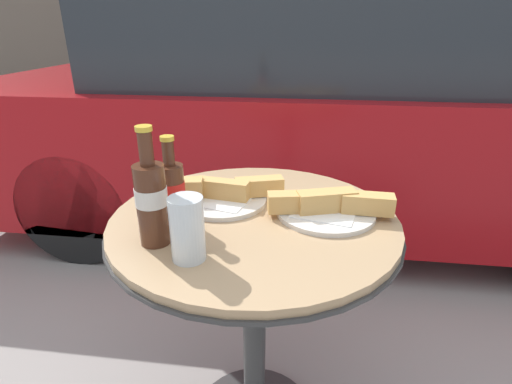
# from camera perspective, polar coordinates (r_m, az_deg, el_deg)

# --- Properties ---
(bistro_table) EXTENTS (0.73, 0.73, 0.74)m
(bistro_table) POSITION_cam_1_polar(r_m,az_deg,el_deg) (1.08, -0.25, -11.19)
(bistro_table) COLOR #333333
(bistro_table) RESTS_ON ground_plane
(cola_bottle_left) EXTENTS (0.07, 0.07, 0.26)m
(cola_bottle_left) POSITION_cam_1_polar(r_m,az_deg,el_deg) (0.87, -14.70, -1.04)
(cola_bottle_left) COLOR #4C2819
(cola_bottle_left) RESTS_ON bistro_table
(cola_bottle_right) EXTENTS (0.06, 0.06, 0.22)m
(cola_bottle_right) POSITION_cam_1_polar(r_m,az_deg,el_deg) (0.95, -11.96, 0.21)
(cola_bottle_right) COLOR #4C2819
(cola_bottle_right) RESTS_ON bistro_table
(drinking_glass) EXTENTS (0.07, 0.07, 0.14)m
(drinking_glass) POSITION_cam_1_polar(r_m,az_deg,el_deg) (0.81, -9.76, -5.60)
(drinking_glass) COLOR silver
(drinking_glass) RESTS_ON bistro_table
(lunch_plate_near) EXTENTS (0.31, 0.24, 0.07)m
(lunch_plate_near) POSITION_cam_1_polar(r_m,az_deg,el_deg) (1.07, -4.97, -0.25)
(lunch_plate_near) COLOR silver
(lunch_plate_near) RESTS_ON bistro_table
(lunch_plate_far) EXTENTS (0.31, 0.25, 0.06)m
(lunch_plate_far) POSITION_cam_1_polar(r_m,az_deg,el_deg) (1.01, 10.25, -2.08)
(lunch_plate_far) COLOR silver
(lunch_plate_far) RESTS_ON bistro_table
(parked_car) EXTENTS (4.02, 1.80, 1.37)m
(parked_car) POSITION_cam_1_polar(r_m,az_deg,el_deg) (2.62, 8.32, 10.94)
(parked_car) COLOR #9E0F14
(parked_car) RESTS_ON ground_plane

